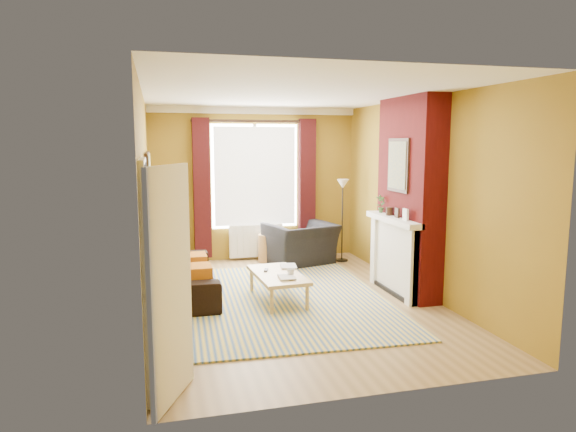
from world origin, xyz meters
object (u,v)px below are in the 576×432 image
at_px(coffee_table, 278,276).
at_px(wicker_stool, 269,248).
at_px(sofa, 185,274).
at_px(armchair, 301,244).
at_px(floor_lamp, 343,197).

relative_size(coffee_table, wicker_stool, 2.39).
height_order(sofa, coffee_table, sofa).
distance_m(armchair, floor_lamp, 1.15).
bearing_deg(wicker_stool, armchair, -32.27).
bearing_deg(sofa, coffee_table, -116.24).
height_order(sofa, floor_lamp, floor_lamp).
relative_size(armchair, floor_lamp, 0.75).
bearing_deg(armchair, sofa, 17.54).
bearing_deg(sofa, floor_lamp, -62.91).
height_order(coffee_table, wicker_stool, wicker_stool).
relative_size(armchair, wicker_stool, 2.21).
xyz_separation_m(armchair, coffee_table, (-0.91, -2.04, -0.01)).
xyz_separation_m(sofa, floor_lamp, (2.92, 1.46, 0.88)).
xyz_separation_m(coffee_table, floor_lamp, (1.70, 2.08, 0.84)).
bearing_deg(floor_lamp, armchair, -177.63).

